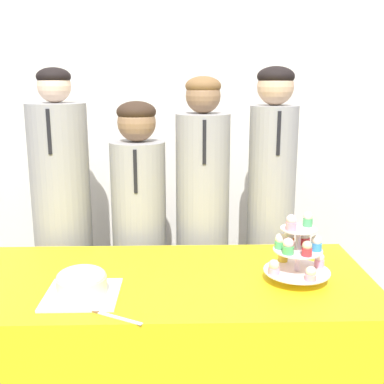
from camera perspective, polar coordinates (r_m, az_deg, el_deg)
wall_back at (r=3.05m, az=-2.60°, el=8.95°), size 9.00×0.06×2.70m
table at (r=2.21m, az=-2.86°, el=-19.29°), size 1.70×0.78×0.77m
round_cake at (r=1.90m, az=-12.95°, el=-10.44°), size 0.28×0.28×0.11m
cake_knife at (r=1.77m, az=-10.77°, el=-13.90°), size 0.23×0.14×0.01m
cupcake_stand at (r=2.00m, az=12.33°, el=-6.79°), size 0.27×0.27×0.29m
student_0 at (r=2.70m, az=-14.99°, el=-4.57°), size 0.31×0.31×1.64m
student_1 at (r=2.66m, az=-6.21°, el=-5.95°), size 0.29×0.30×1.47m
student_2 at (r=2.63m, az=1.25°, el=-4.80°), size 0.29×0.29×1.59m
student_3 at (r=2.66m, az=9.24°, el=-3.74°), size 0.25×0.26×1.64m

